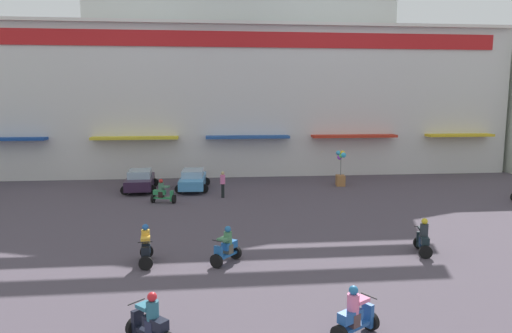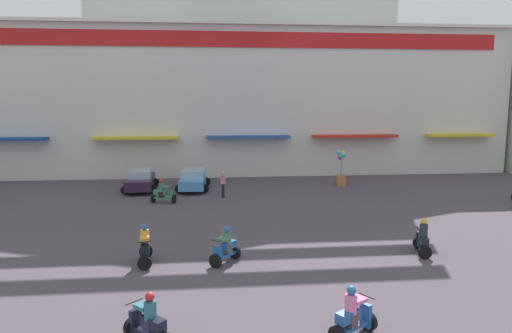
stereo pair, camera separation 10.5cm
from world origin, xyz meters
TOP-DOWN VIEW (x-y plane):
  - ground_plane at (0.00, 13.00)m, footprint 128.00×128.00m
  - colonial_building at (0.00, 35.87)m, footprint 43.60×16.25m
  - parked_car_0 at (-7.62, 25.26)m, footprint 2.43×4.25m
  - parked_car_1 at (-4.04, 25.27)m, footprint 2.36×4.46m
  - scooter_rider_1 at (-5.42, 10.69)m, footprint 0.66×1.53m
  - scooter_rider_4 at (-5.73, 21.22)m, footprint 1.53×0.85m
  - scooter_rider_5 at (-2.37, 10.43)m, footprint 1.26×1.36m
  - scooter_rider_6 at (5.59, 10.68)m, footprint 0.83×1.41m
  - scooter_rider_7 at (0.75, 4.41)m, footprint 1.46×1.20m
  - scooter_rider_8 at (-4.55, 4.63)m, footprint 1.37×1.38m
  - pedestrian_1 at (-2.09, 22.39)m, footprint 0.40×0.40m
  - balloon_vendor_cart at (6.48, 25.64)m, footprint 0.72×0.98m

SIDE VIEW (x-z plane):
  - ground_plane at x=0.00m, z-range 0.00..0.00m
  - scooter_rider_8 at x=-4.55m, z-range -0.13..1.30m
  - scooter_rider_5 at x=-2.37m, z-range -0.12..1.32m
  - scooter_rider_4 at x=-5.73m, z-range -0.14..1.33m
  - scooter_rider_7 at x=0.75m, z-range -0.13..1.34m
  - scooter_rider_6 at x=5.59m, z-range -0.14..1.36m
  - scooter_rider_1 at x=-5.42m, z-range -0.14..1.39m
  - parked_car_1 at x=-4.04m, z-range 0.02..1.40m
  - parked_car_0 at x=-7.62m, z-range 0.01..1.43m
  - pedestrian_1 at x=-2.09m, z-range 0.13..1.81m
  - balloon_vendor_cart at x=6.48m, z-range -0.09..2.45m
  - colonial_building at x=0.00m, z-range -1.52..19.18m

